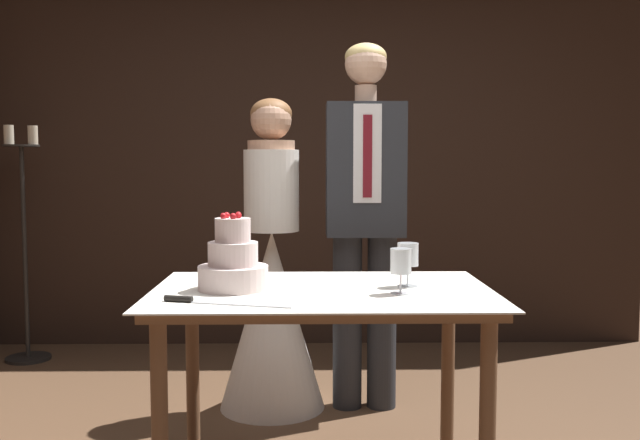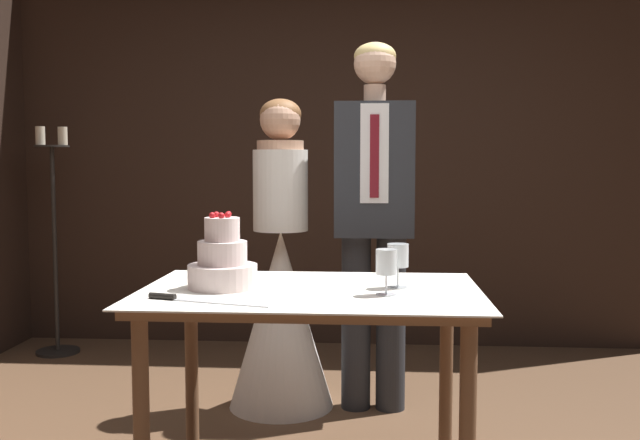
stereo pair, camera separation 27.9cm
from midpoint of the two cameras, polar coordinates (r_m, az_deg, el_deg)
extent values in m
cube|color=black|center=(4.97, -2.31, 6.69)|extent=(4.63, 0.12, 2.89)
cylinder|color=brown|center=(2.52, -15.93, -16.17)|extent=(0.06, 0.06, 0.75)
cylinder|color=brown|center=(2.49, 10.02, -16.39)|extent=(0.06, 0.06, 0.75)
cylinder|color=brown|center=(3.14, -12.72, -11.92)|extent=(0.06, 0.06, 0.75)
cylinder|color=brown|center=(3.11, 7.63, -12.01)|extent=(0.06, 0.06, 0.75)
cube|color=brown|center=(2.66, -2.83, -6.08)|extent=(1.20, 0.79, 0.03)
cube|color=white|center=(2.66, -2.84, -5.64)|extent=(1.26, 0.85, 0.01)
cylinder|color=beige|center=(2.68, -9.94, -4.58)|extent=(0.26, 0.26, 0.09)
cylinder|color=beige|center=(2.67, -9.97, -2.71)|extent=(0.19, 0.19, 0.09)
cylinder|color=beige|center=(2.66, -9.99, -0.82)|extent=(0.13, 0.13, 0.09)
sphere|color=red|center=(2.65, -9.55, 0.34)|extent=(0.02, 0.02, 0.02)
sphere|color=red|center=(2.69, -9.52, 0.40)|extent=(0.02, 0.02, 0.02)
sphere|color=red|center=(2.67, -10.47, 0.36)|extent=(0.02, 0.02, 0.02)
sphere|color=red|center=(2.63, -10.77, 0.30)|extent=(0.02, 0.02, 0.02)
sphere|color=red|center=(2.62, -10.01, 0.28)|extent=(0.02, 0.02, 0.02)
cube|color=silver|center=(2.39, -9.66, -6.73)|extent=(0.34, 0.12, 0.00)
cylinder|color=black|center=(2.49, -14.44, -6.15)|extent=(0.10, 0.05, 0.02)
cylinder|color=silver|center=(2.57, 3.36, -5.90)|extent=(0.07, 0.07, 0.00)
cylinder|color=silver|center=(2.56, 3.37, -5.08)|extent=(0.01, 0.01, 0.07)
cylinder|color=silver|center=(2.55, 3.38, -3.31)|extent=(0.08, 0.08, 0.09)
cylinder|color=maroon|center=(2.55, 3.37, -3.92)|extent=(0.06, 0.06, 0.03)
cylinder|color=silver|center=(2.71, 4.10, -5.31)|extent=(0.08, 0.08, 0.00)
cylinder|color=silver|center=(2.71, 4.11, -4.48)|extent=(0.01, 0.01, 0.08)
cylinder|color=silver|center=(2.70, 4.12, -2.77)|extent=(0.08, 0.08, 0.09)
cylinder|color=maroon|center=(2.70, 4.11, -3.45)|extent=(0.07, 0.07, 0.02)
cone|color=white|center=(3.71, -6.03, -7.97)|extent=(0.54, 0.54, 0.92)
cylinder|color=white|center=(3.62, -6.12, 2.35)|extent=(0.28, 0.28, 0.41)
cylinder|color=tan|center=(3.62, -6.15, 5.98)|extent=(0.24, 0.24, 0.05)
sphere|color=tan|center=(3.62, -6.17, 7.98)|extent=(0.21, 0.21, 0.21)
ellipsoid|color=brown|center=(3.64, -6.15, 8.45)|extent=(0.21, 0.21, 0.15)
cylinder|color=#282B30|center=(3.70, 0.02, -8.17)|extent=(0.15, 0.15, 0.89)
cylinder|color=#282B30|center=(3.70, 2.80, -8.15)|extent=(0.15, 0.15, 0.89)
cube|color=#282B30|center=(3.61, 1.44, 4.04)|extent=(0.39, 0.24, 0.67)
cube|color=white|center=(3.48, 1.53, 5.34)|extent=(0.14, 0.01, 0.48)
cube|color=maroon|center=(3.48, 1.53, 5.12)|extent=(0.04, 0.01, 0.40)
cylinder|color=#DBAD8E|center=(3.62, 1.45, 10.04)|extent=(0.11, 0.11, 0.09)
sphere|color=#DBAD8E|center=(3.64, 1.46, 12.37)|extent=(0.21, 0.21, 0.21)
ellipsoid|color=#D6B770|center=(3.65, 1.45, 12.92)|extent=(0.21, 0.21, 0.14)
cylinder|color=black|center=(5.08, -23.80, -10.09)|extent=(0.28, 0.28, 0.02)
cylinder|color=black|center=(4.95, -24.06, -2.42)|extent=(0.03, 0.03, 1.34)
cylinder|color=black|center=(4.92, -24.32, 5.45)|extent=(0.22, 0.22, 0.01)
cylinder|color=beige|center=(4.95, -25.15, 6.19)|extent=(0.06, 0.06, 0.12)
cylinder|color=beige|center=(4.89, -23.54, 6.25)|extent=(0.06, 0.06, 0.12)
camera|label=1|loc=(0.14, -92.56, -0.21)|focal=40.00mm
camera|label=2|loc=(0.14, 87.44, 0.21)|focal=40.00mm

